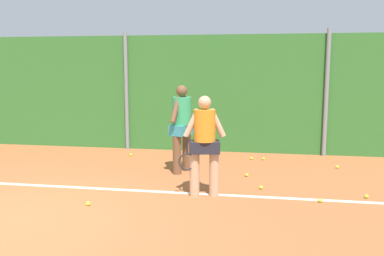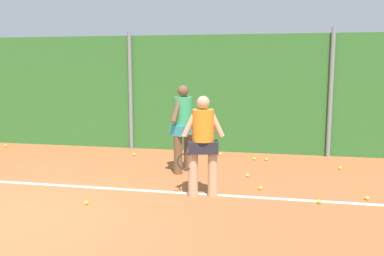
# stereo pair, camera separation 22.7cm
# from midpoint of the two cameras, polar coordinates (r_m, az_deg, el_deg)

# --- Properties ---
(ground_plane) EXTENTS (26.11, 26.11, 0.00)m
(ground_plane) POSITION_cam_midpoint_polar(r_m,az_deg,el_deg) (7.83, -16.27, -7.74)
(ground_plane) COLOR #A85B33
(hedge_fence_backdrop) EXTENTS (16.97, 0.25, 2.88)m
(hedge_fence_backdrop) POSITION_cam_midpoint_polar(r_m,az_deg,el_deg) (11.02, -7.45, 4.78)
(hedge_fence_backdrop) COLOR #33702D
(hedge_fence_backdrop) RESTS_ON ground_plane
(fence_post_center) EXTENTS (0.10, 0.10, 2.99)m
(fence_post_center) POSITION_cam_midpoint_polar(r_m,az_deg,el_deg) (10.86, -7.76, 5.01)
(fence_post_center) COLOR gray
(fence_post_center) RESTS_ON ground_plane
(fence_post_right) EXTENTS (0.10, 0.10, 2.99)m
(fence_post_right) POSITION_cam_midpoint_polar(r_m,az_deg,el_deg) (10.34, 18.89, 4.45)
(fence_post_right) COLOR gray
(fence_post_right) RESTS_ON ground_plane
(court_baseline_paint) EXTENTS (12.40, 0.10, 0.01)m
(court_baseline_paint) POSITION_cam_midpoint_polar(r_m,az_deg,el_deg) (7.92, -15.94, -7.52)
(court_baseline_paint) COLOR white
(court_baseline_paint) RESTS_ON ground_plane
(player_foreground_near) EXTENTS (0.76, 0.38, 1.66)m
(player_foreground_near) POSITION_cam_midpoint_polar(r_m,az_deg,el_deg) (6.84, 2.42, -1.74)
(player_foreground_near) COLOR tan
(player_foreground_near) RESTS_ON ground_plane
(player_midcourt) EXTENTS (0.48, 0.69, 1.76)m
(player_midcourt) POSITION_cam_midpoint_polar(r_m,az_deg,el_deg) (8.39, -0.45, 0.58)
(player_midcourt) COLOR brown
(player_midcourt) RESTS_ON ground_plane
(tennis_ball_1) EXTENTS (0.07, 0.07, 0.07)m
(tennis_ball_1) POSITION_cam_midpoint_polar(r_m,az_deg,el_deg) (10.13, 4.47, -3.55)
(tennis_ball_1) COLOR #CCDB33
(tennis_ball_1) RESTS_ON ground_plane
(tennis_ball_2) EXTENTS (0.07, 0.07, 0.07)m
(tennis_ball_2) POSITION_cam_midpoint_polar(r_m,az_deg,el_deg) (9.73, 9.10, -4.13)
(tennis_ball_2) COLOR #CCDB33
(tennis_ball_2) RESTS_ON ground_plane
(tennis_ball_3) EXTENTS (0.07, 0.07, 0.07)m
(tennis_ball_3) POSITION_cam_midpoint_polar(r_m,az_deg,el_deg) (9.32, 20.10, -5.11)
(tennis_ball_3) COLOR #CCDB33
(tennis_ball_3) RESTS_ON ground_plane
(tennis_ball_4) EXTENTS (0.07, 0.07, 0.07)m
(tennis_ball_4) POSITION_cam_midpoint_polar(r_m,az_deg,el_deg) (8.27, 8.33, -6.38)
(tennis_ball_4) COLOR #CCDB33
(tennis_ball_4) RESTS_ON ground_plane
(tennis_ball_5) EXTENTS (0.07, 0.07, 0.07)m
(tennis_ball_5) POSITION_cam_midpoint_polar(r_m,az_deg,el_deg) (6.99, 17.77, -9.50)
(tennis_ball_5) COLOR #CCDB33
(tennis_ball_5) RESTS_ON ground_plane
(tennis_ball_6) EXTENTS (0.07, 0.07, 0.07)m
(tennis_ball_6) POSITION_cam_midpoint_polar(r_m,az_deg,el_deg) (7.44, 23.45, -8.71)
(tennis_ball_6) COLOR #CCDB33
(tennis_ball_6) RESTS_ON ground_plane
(tennis_ball_8) EXTENTS (0.07, 0.07, 0.07)m
(tennis_ball_8) POSITION_cam_midpoint_polar(r_m,az_deg,el_deg) (10.15, -7.23, -3.57)
(tennis_ball_8) COLOR #CCDB33
(tennis_ball_8) RESTS_ON ground_plane
(tennis_ball_9) EXTENTS (0.07, 0.07, 0.07)m
(tennis_ball_9) POSITION_cam_midpoint_polar(r_m,az_deg,el_deg) (7.49, 10.15, -8.02)
(tennis_ball_9) COLOR #CCDB33
(tennis_ball_9) RESTS_ON ground_plane
(tennis_ball_10) EXTENTS (0.07, 0.07, 0.07)m
(tennis_ball_10) POSITION_cam_midpoint_polar(r_m,az_deg,el_deg) (12.15, -23.46, -2.20)
(tennis_ball_10) COLOR #CCDB33
(tennis_ball_10) RESTS_ON ground_plane
(tennis_ball_12) EXTENTS (0.07, 0.07, 0.07)m
(tennis_ball_12) POSITION_cam_midpoint_polar(r_m,az_deg,el_deg) (6.80, -13.20, -9.83)
(tennis_ball_12) COLOR #CCDB33
(tennis_ball_12) RESTS_ON ground_plane
(tennis_ball_13) EXTENTS (0.07, 0.07, 0.07)m
(tennis_ball_13) POSITION_cam_midpoint_polar(r_m,az_deg,el_deg) (9.73, 10.70, -4.18)
(tennis_ball_13) COLOR #CCDB33
(tennis_ball_13) RESTS_ON ground_plane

